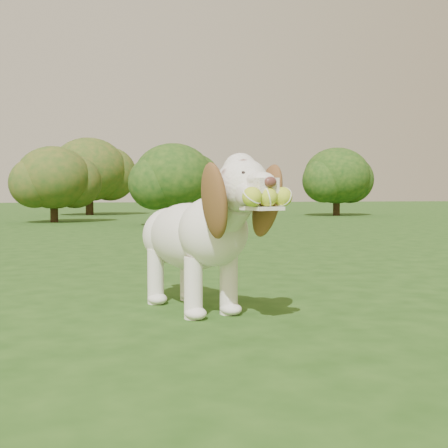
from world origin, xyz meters
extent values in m
plane|color=#1F4313|center=(0.00, 0.00, 0.00)|extent=(80.00, 80.00, 0.00)
ellipsoid|color=white|center=(0.36, -0.54, 0.37)|extent=(0.50, 0.71, 0.34)
ellipsoid|color=white|center=(0.43, -0.77, 0.41)|extent=(0.41, 0.41, 0.33)
ellipsoid|color=white|center=(0.30, -0.32, 0.36)|extent=(0.37, 0.37, 0.30)
cylinder|color=white|center=(0.47, -0.89, 0.50)|extent=(0.24, 0.30, 0.26)
sphere|color=white|center=(0.50, -1.02, 0.62)|extent=(0.29, 0.29, 0.23)
sphere|color=white|center=(0.50, -1.00, 0.69)|extent=(0.19, 0.19, 0.15)
cube|color=white|center=(0.54, -1.14, 0.62)|extent=(0.13, 0.16, 0.06)
ellipsoid|color=#592D28|center=(0.56, -1.21, 0.63)|extent=(0.06, 0.05, 0.04)
cube|color=white|center=(0.55, -1.16, 0.53)|extent=(0.16, 0.18, 0.02)
ellipsoid|color=brown|center=(0.37, -1.04, 0.56)|extent=(0.16, 0.25, 0.36)
ellipsoid|color=brown|center=(0.63, -0.97, 0.56)|extent=(0.18, 0.22, 0.36)
cylinder|color=white|center=(0.26, -0.19, 0.40)|extent=(0.10, 0.17, 0.13)
cylinder|color=white|center=(0.33, -0.78, 0.15)|extent=(0.11, 0.11, 0.29)
cylinder|color=white|center=(0.52, -0.73, 0.15)|extent=(0.11, 0.11, 0.29)
cylinder|color=white|center=(0.21, -0.37, 0.15)|extent=(0.11, 0.11, 0.29)
cylinder|color=white|center=(0.40, -0.32, 0.15)|extent=(0.11, 0.11, 0.29)
sphere|color=#B2D235|center=(0.48, -1.21, 0.57)|extent=(0.10, 0.10, 0.08)
sphere|color=#B2D235|center=(0.56, -1.19, 0.57)|extent=(0.10, 0.10, 0.08)
sphere|color=#B2D235|center=(0.63, -1.17, 0.57)|extent=(0.10, 0.10, 0.08)
cylinder|color=#382314|center=(6.78, 10.88, 0.30)|extent=(0.19, 0.19, 0.60)
ellipsoid|color=#143C12|center=(6.78, 10.88, 1.11)|extent=(1.81, 1.81, 1.54)
cylinder|color=#382314|center=(-0.64, 8.91, 0.26)|extent=(0.16, 0.16, 0.51)
ellipsoid|color=#143C12|center=(-0.64, 8.91, 0.94)|extent=(1.54, 1.54, 1.31)
cylinder|color=#382314|center=(1.59, 7.17, 0.25)|extent=(0.16, 0.16, 0.50)
ellipsoid|color=#143C12|center=(1.59, 7.17, 0.91)|extent=(1.50, 1.50, 1.27)
cylinder|color=#382314|center=(0.18, 13.16, 0.35)|extent=(0.22, 0.22, 0.71)
ellipsoid|color=#143C12|center=(0.18, 13.16, 1.30)|extent=(2.13, 2.13, 1.81)
camera|label=1|loc=(-0.19, -3.34, 0.58)|focal=45.00mm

